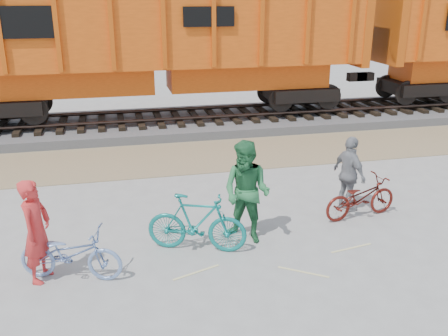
{
  "coord_description": "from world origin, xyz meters",
  "views": [
    {
      "loc": [
        -2.2,
        -8.21,
        4.57
      ],
      "look_at": [
        0.01,
        1.5,
        1.04
      ],
      "focal_mm": 40.0,
      "sensor_mm": 36.0,
      "label": 1
    }
  ],
  "objects_px": {
    "bicycle_blue": "(71,254)",
    "person_woman": "(349,174)",
    "bicycle_maroon": "(361,198)",
    "person_solo": "(36,231)",
    "bicycle_teal": "(197,223)",
    "person_man": "(247,192)",
    "hopper_car_center": "(159,41)"
  },
  "relations": [
    {
      "from": "bicycle_teal",
      "to": "person_man",
      "type": "height_order",
      "value": "person_man"
    },
    {
      "from": "bicycle_teal",
      "to": "person_man",
      "type": "xyz_separation_m",
      "value": [
        1.0,
        0.2,
        0.44
      ]
    },
    {
      "from": "bicycle_maroon",
      "to": "person_man",
      "type": "xyz_separation_m",
      "value": [
        -2.64,
        -0.46,
        0.55
      ]
    },
    {
      "from": "hopper_car_center",
      "to": "person_woman",
      "type": "bearing_deg",
      "value": -68.04
    },
    {
      "from": "bicycle_maroon",
      "to": "person_man",
      "type": "height_order",
      "value": "person_man"
    },
    {
      "from": "person_solo",
      "to": "person_man",
      "type": "relative_size",
      "value": 0.89
    },
    {
      "from": "hopper_car_center",
      "to": "bicycle_teal",
      "type": "distance_m",
      "value": 9.35
    },
    {
      "from": "person_man",
      "to": "person_woman",
      "type": "bearing_deg",
      "value": 59.87
    },
    {
      "from": "bicycle_blue",
      "to": "person_woman",
      "type": "distance_m",
      "value": 5.97
    },
    {
      "from": "person_man",
      "to": "person_woman",
      "type": "xyz_separation_m",
      "value": [
        2.54,
        0.86,
        -0.15
      ]
    },
    {
      "from": "hopper_car_center",
      "to": "person_man",
      "type": "height_order",
      "value": "hopper_car_center"
    },
    {
      "from": "bicycle_teal",
      "to": "bicycle_maroon",
      "type": "height_order",
      "value": "bicycle_teal"
    },
    {
      "from": "bicycle_maroon",
      "to": "person_woman",
      "type": "bearing_deg",
      "value": 4.2
    },
    {
      "from": "hopper_car_center",
      "to": "bicycle_maroon",
      "type": "relative_size",
      "value": 8.19
    },
    {
      "from": "bicycle_teal",
      "to": "bicycle_maroon",
      "type": "relative_size",
      "value": 1.09
    },
    {
      "from": "hopper_car_center",
      "to": "person_woman",
      "type": "relative_size",
      "value": 8.33
    },
    {
      "from": "bicycle_blue",
      "to": "bicycle_teal",
      "type": "distance_m",
      "value": 2.27
    },
    {
      "from": "person_solo",
      "to": "person_man",
      "type": "xyz_separation_m",
      "value": [
        3.71,
        0.59,
        0.11
      ]
    },
    {
      "from": "person_woman",
      "to": "person_solo",
      "type": "bearing_deg",
      "value": 90.66
    },
    {
      "from": "person_woman",
      "to": "person_man",
      "type": "bearing_deg",
      "value": 96.38
    },
    {
      "from": "bicycle_teal",
      "to": "person_solo",
      "type": "relative_size",
      "value": 1.05
    },
    {
      "from": "person_woman",
      "to": "bicycle_blue",
      "type": "bearing_deg",
      "value": 92.69
    },
    {
      "from": "bicycle_blue",
      "to": "person_woman",
      "type": "bearing_deg",
      "value": -57.09
    },
    {
      "from": "person_solo",
      "to": "person_woman",
      "type": "relative_size",
      "value": 1.06
    },
    {
      "from": "person_solo",
      "to": "person_man",
      "type": "bearing_deg",
      "value": -60.84
    },
    {
      "from": "bicycle_blue",
      "to": "bicycle_teal",
      "type": "xyz_separation_m",
      "value": [
        2.21,
        0.49,
        0.1
      ]
    },
    {
      "from": "person_solo",
      "to": "person_woman",
      "type": "distance_m",
      "value": 6.41
    },
    {
      "from": "bicycle_blue",
      "to": "bicycle_teal",
      "type": "height_order",
      "value": "bicycle_teal"
    },
    {
      "from": "bicycle_maroon",
      "to": "person_solo",
      "type": "xyz_separation_m",
      "value": [
        -6.35,
        -1.05,
        0.44
      ]
    },
    {
      "from": "bicycle_blue",
      "to": "bicycle_maroon",
      "type": "relative_size",
      "value": 1.02
    },
    {
      "from": "hopper_car_center",
      "to": "bicycle_blue",
      "type": "relative_size",
      "value": 8.01
    },
    {
      "from": "bicycle_teal",
      "to": "person_solo",
      "type": "xyz_separation_m",
      "value": [
        -2.71,
        -0.39,
        0.33
      ]
    }
  ]
}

